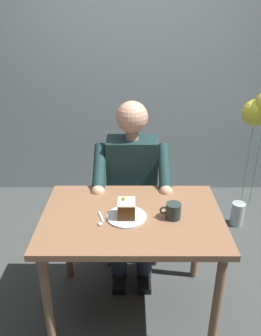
{
  "coord_description": "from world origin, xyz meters",
  "views": [
    {
      "loc": [
        0.01,
        1.6,
        1.77
      ],
      "look_at": [
        0.01,
        -0.1,
        0.97
      ],
      "focal_mm": 35.41,
      "sensor_mm": 36.0,
      "label": 1
    }
  ],
  "objects": [
    {
      "name": "chair",
      "position": [
        0.0,
        -0.67,
        0.5
      ],
      "size": [
        0.42,
        0.42,
        0.9
      ],
      "color": "#754F51",
      "rests_on": "ground"
    },
    {
      "name": "balloon_display",
      "position": [
        -1.01,
        -0.99,
        0.92
      ],
      "size": [
        0.26,
        0.25,
        1.23
      ],
      "color": "#B2C1C6",
      "rests_on": "ground"
    },
    {
      "name": "dessert_spoon",
      "position": [
        0.17,
        0.06,
        0.73
      ],
      "size": [
        0.04,
        0.14,
        0.01
      ],
      "color": "silver",
      "rests_on": "dining_table"
    },
    {
      "name": "cake_slice",
      "position": [
        0.03,
        0.02,
        0.78
      ],
      "size": [
        0.1,
        0.11,
        0.12
      ],
      "color": "#4B3012",
      "rests_on": "dessert_plate"
    },
    {
      "name": "coffee_cup",
      "position": [
        -0.23,
        0.03,
        0.77
      ],
      "size": [
        0.12,
        0.09,
        0.09
      ],
      "color": "#283634",
      "rests_on": "dining_table"
    },
    {
      "name": "ground_plane",
      "position": [
        0.0,
        0.0,
        0.0
      ],
      "size": [
        14.0,
        14.0,
        0.0
      ],
      "primitive_type": "plane",
      "color": "#404443"
    },
    {
      "name": "cafe_rear_panel",
      "position": [
        0.0,
        -1.72,
        1.5
      ],
      "size": [
        6.4,
        0.12,
        3.0
      ],
      "primitive_type": "cube",
      "color": "#A2B1B7",
      "rests_on": "ground"
    },
    {
      "name": "dessert_plate",
      "position": [
        0.03,
        0.02,
        0.73
      ],
      "size": [
        0.23,
        0.23,
        0.01
      ],
      "primitive_type": "cylinder",
      "color": "white",
      "rests_on": "dining_table"
    },
    {
      "name": "seated_person",
      "position": [
        0.0,
        -0.5,
        0.65
      ],
      "size": [
        0.53,
        0.58,
        1.24
      ],
      "color": "#193233",
      "rests_on": "ground"
    },
    {
      "name": "dining_table",
      "position": [
        0.0,
        0.0,
        0.63
      ],
      "size": [
        1.03,
        0.71,
        0.72
      ],
      "color": "#875F42",
      "rests_on": "ground"
    }
  ]
}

